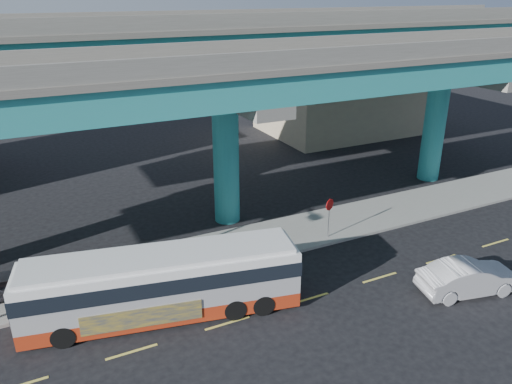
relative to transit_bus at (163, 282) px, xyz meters
name	(u,v)px	position (x,y,z in m)	size (l,w,h in m)	color
ground	(306,295)	(6.14, -1.46, -1.61)	(120.00, 120.00, 0.00)	black
sidewalk	(253,243)	(6.14, 4.04, -1.53)	(70.00, 4.00, 0.15)	gray
lane_markings	(309,299)	(6.14, -1.76, -1.60)	(58.00, 0.12, 0.01)	#D8C64C
viaduct	(223,65)	(6.14, 7.65, 7.53)	(52.00, 12.40, 11.70)	teal
building_beige	(342,95)	(24.14, 21.52, 1.90)	(14.00, 10.23, 7.00)	tan
transit_bus	(163,282)	(0.00, 0.00, 0.00)	(11.69, 4.65, 2.94)	#9F2B13
sedan	(469,278)	(12.91, -4.51, -0.84)	(4.92, 2.61, 1.54)	#AEAEB3
parked_car	(7,285)	(-5.92, 4.21, -0.87)	(3.57, 1.69, 1.18)	#2D2D32
stop_sign	(329,210)	(10.14, 2.72, 0.17)	(0.65, 0.28, 2.29)	gray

